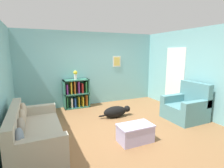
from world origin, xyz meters
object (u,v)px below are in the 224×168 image
(bookshelf, at_px, (76,94))
(vase, at_px, (75,74))
(couch, at_px, (34,135))
(dog, at_px, (116,112))
(coffee_table, at_px, (135,132))
(recliner_chair, at_px, (186,107))

(bookshelf, xyz_separation_m, vase, (-0.01, -0.02, 0.68))
(couch, relative_size, dog, 1.87)
(couch, height_order, dog, couch)
(bookshelf, relative_size, coffee_table, 1.33)
(bookshelf, bearing_deg, couch, -119.66)
(couch, xyz_separation_m, recliner_chair, (3.99, 0.05, 0.02))
(bookshelf, distance_m, dog, 1.67)
(bookshelf, xyz_separation_m, dog, (0.85, -1.40, -0.31))
(recliner_chair, bearing_deg, coffee_table, -165.66)
(couch, height_order, coffee_table, couch)
(vase, bearing_deg, recliner_chair, -41.68)
(dog, bearing_deg, bookshelf, 121.16)
(dog, bearing_deg, recliner_chair, -28.40)
(dog, distance_m, vase, 1.91)
(coffee_table, distance_m, vase, 3.07)
(dog, relative_size, vase, 3.36)
(dog, xyz_separation_m, vase, (-0.86, 1.39, 0.99))
(recliner_chair, height_order, vase, vase)
(recliner_chair, height_order, dog, recliner_chair)
(coffee_table, height_order, vase, vase)
(dog, bearing_deg, couch, -155.67)
(couch, xyz_separation_m, bookshelf, (1.37, 2.41, 0.15))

